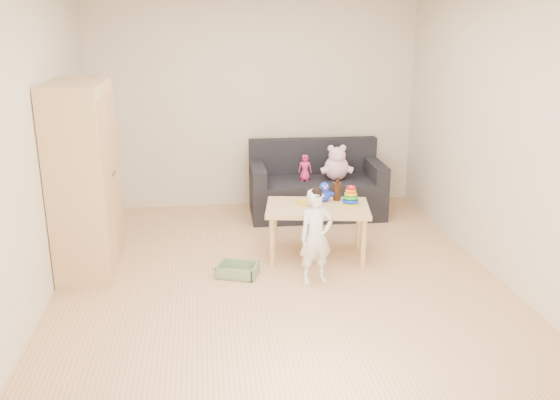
{
  "coord_description": "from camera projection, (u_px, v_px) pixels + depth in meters",
  "views": [
    {
      "loc": [
        -0.65,
        -5.05,
        2.3
      ],
      "look_at": [
        0.05,
        0.25,
        0.65
      ],
      "focal_mm": 38.0,
      "sensor_mm": 36.0,
      "label": 1
    }
  ],
  "objects": [
    {
      "name": "ring_stacker",
      "position": [
        351.0,
        197.0,
        5.85
      ],
      "size": [
        0.17,
        0.17,
        0.19
      ],
      "color": "#C7CD0A",
      "rests_on": "play_table"
    },
    {
      "name": "sofa",
      "position": [
        316.0,
        197.0,
        7.16
      ],
      "size": [
        1.6,
        0.82,
        0.44
      ],
      "primitive_type": "cube",
      "rotation": [
        0.0,
        0.0,
        -0.02
      ],
      "color": "black",
      "rests_on": "ground"
    },
    {
      "name": "play_table",
      "position": [
        317.0,
        231.0,
        5.89
      ],
      "size": [
        1.09,
        0.79,
        0.53
      ],
      "primitive_type": "cube",
      "rotation": [
        0.0,
        0.0,
        -0.17
      ],
      "color": "#EECD82",
      "rests_on": "ground"
    },
    {
      "name": "pink_bear",
      "position": [
        336.0,
        165.0,
        7.03
      ],
      "size": [
        0.35,
        0.32,
        0.35
      ],
      "primitive_type": null,
      "rotation": [
        0.0,
        0.0,
        -0.17
      ],
      "color": "#FCB9D1",
      "rests_on": "sofa"
    },
    {
      "name": "brown_bottle",
      "position": [
        337.0,
        191.0,
        5.98
      ],
      "size": [
        0.08,
        0.08,
        0.23
      ],
      "color": "black",
      "rests_on": "play_table"
    },
    {
      "name": "doll",
      "position": [
        305.0,
        168.0,
        7.0
      ],
      "size": [
        0.17,
        0.13,
        0.31
      ],
      "primitive_type": "imported",
      "rotation": [
        0.0,
        0.0,
        -0.2
      ],
      "color": "#E22A74",
      "rests_on": "sofa"
    },
    {
      "name": "yellow_book",
      "position": [
        306.0,
        202.0,
        5.92
      ],
      "size": [
        0.2,
        0.2,
        0.01
      ],
      "primitive_type": "cube",
      "rotation": [
        0.0,
        0.0,
        0.11
      ],
      "color": "gold",
      "rests_on": "play_table"
    },
    {
      "name": "blue_plush",
      "position": [
        324.0,
        191.0,
        5.94
      ],
      "size": [
        0.21,
        0.19,
        0.2
      ],
      "primitive_type": null,
      "rotation": [
        0.0,
        0.0,
        -0.48
      ],
      "color": "#1C3BFF",
      "rests_on": "play_table"
    },
    {
      "name": "toddler",
      "position": [
        316.0,
        238.0,
        5.27
      ],
      "size": [
        0.35,
        0.27,
        0.85
      ],
      "primitive_type": "imported",
      "rotation": [
        0.0,
        0.0,
        0.22
      ],
      "color": "white",
      "rests_on": "ground"
    },
    {
      "name": "storage_bin",
      "position": [
        238.0,
        270.0,
        5.51
      ],
      "size": [
        0.43,
        0.38,
        0.11
      ],
      "primitive_type": null,
      "rotation": [
        0.0,
        0.0,
        -0.35
      ],
      "color": "gray",
      "rests_on": "ground"
    },
    {
      "name": "room",
      "position": [
        278.0,
        137.0,
        5.16
      ],
      "size": [
        4.5,
        4.5,
        4.5
      ],
      "color": "tan",
      "rests_on": "ground"
    },
    {
      "name": "wardrobe",
      "position": [
        84.0,
        179.0,
        5.44
      ],
      "size": [
        0.49,
        0.98,
        1.76
      ],
      "primitive_type": "cube",
      "color": "tan",
      "rests_on": "ground"
    },
    {
      "name": "wooden_figure",
      "position": [
        310.0,
        200.0,
        5.82
      ],
      "size": [
        0.05,
        0.04,
        0.11
      ],
      "primitive_type": null,
      "rotation": [
        0.0,
        0.0,
        -0.04
      ],
      "color": "brown",
      "rests_on": "play_table"
    }
  ]
}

